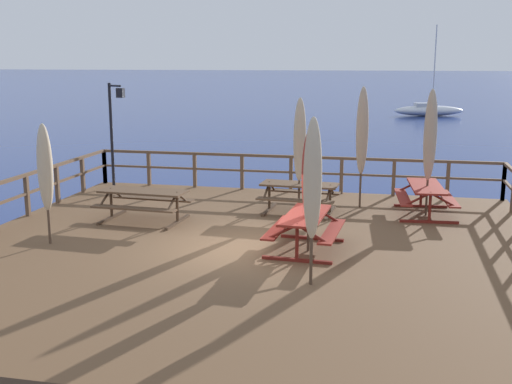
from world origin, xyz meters
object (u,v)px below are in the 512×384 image
picnic_table_back_right (426,193)px  picnic_table_mid_right (144,198)px  patio_umbrella_tall_front (300,140)px  patio_umbrella_short_front (362,131)px  patio_umbrella_short_mid (430,136)px  picnic_table_back_left (305,224)px  patio_umbrella_tall_mid_right (309,175)px  patio_umbrella_tall_mid_left (313,180)px  lamp_post_hooked (115,120)px  patio_umbrella_tall_back_left (45,168)px  sailboat_distant (428,110)px  picnic_table_front_right (299,191)px

picnic_table_back_right → picnic_table_mid_right: bearing=-162.7°
picnic_table_mid_right → patio_umbrella_tall_front: (3.59, 1.64, 1.32)m
patio_umbrella_short_front → patio_umbrella_short_mid: bearing=-17.8°
picnic_table_back_right → picnic_table_back_left: bearing=-125.1°
patio_umbrella_tall_mid_right → picnic_table_back_right: bearing=56.0°
picnic_table_mid_right → patio_umbrella_tall_mid_left: 5.94m
lamp_post_hooked → picnic_table_back_right: bearing=-9.5°
patio_umbrella_tall_mid_left → patio_umbrella_tall_back_left: bearing=167.2°
picnic_table_back_right → patio_umbrella_short_mid: (0.03, -0.06, 1.46)m
patio_umbrella_short_mid → patio_umbrella_short_front: bearing=162.2°
sailboat_distant → picnic_table_mid_right: bearing=-101.9°
lamp_post_hooked → picnic_table_back_left: bearing=-38.5°
picnic_table_back_right → picnic_table_front_right: 3.20m
patio_umbrella_tall_mid_right → picnic_table_mid_right: bearing=159.2°
sailboat_distant → picnic_table_back_left: bearing=-96.2°
patio_umbrella_short_mid → patio_umbrella_tall_mid_left: bearing=-111.6°
patio_umbrella_tall_front → sailboat_distant: size_ratio=0.38×
patio_umbrella_tall_mid_left → sailboat_distant: size_ratio=0.38×
patio_umbrella_short_mid → sailboat_distant: size_ratio=0.41×
lamp_post_hooked → sailboat_distant: 40.90m
patio_umbrella_short_mid → patio_umbrella_tall_mid_left: size_ratio=1.08×
lamp_post_hooked → patio_umbrella_tall_mid_right: bearing=-38.5°
picnic_table_mid_right → patio_umbrella_tall_front: patio_umbrella_tall_front is taller
picnic_table_back_right → picnic_table_front_right: same height
picnic_table_back_right → patio_umbrella_tall_back_left: bearing=-151.5°
patio_umbrella_tall_mid_right → patio_umbrella_tall_back_left: bearing=-173.4°
picnic_table_front_right → lamp_post_hooked: size_ratio=0.64×
picnic_table_mid_right → patio_umbrella_tall_front: 4.16m
picnic_table_front_right → sailboat_distant: bearing=82.5°
patio_umbrella_tall_mid_right → lamp_post_hooked: lamp_post_hooked is taller
patio_umbrella_tall_mid_right → patio_umbrella_tall_front: patio_umbrella_tall_front is taller
picnic_table_back_right → patio_umbrella_short_front: (-1.67, 0.49, 1.47)m
patio_umbrella_short_front → sailboat_distant: sailboat_distant is taller
patio_umbrella_tall_mid_right → patio_umbrella_tall_mid_left: size_ratio=0.85×
picnic_table_back_right → patio_umbrella_short_front: patio_umbrella_short_front is taller
patio_umbrella_tall_mid_left → sailboat_distant: sailboat_distant is taller
picnic_table_mid_right → patio_umbrella_tall_back_left: (-1.24, -2.25, 1.08)m
patio_umbrella_tall_front → sailboat_distant: (5.41, 41.21, -2.25)m
picnic_table_mid_right → patio_umbrella_short_mid: size_ratio=0.69×
picnic_table_front_right → patio_umbrella_tall_mid_right: 3.50m
patio_umbrella_tall_mid_left → patio_umbrella_short_front: bearing=85.0°
patio_umbrella_short_front → lamp_post_hooked: size_ratio=1.00×
picnic_table_back_left → patio_umbrella_tall_mid_left: 2.43m
lamp_post_hooked → patio_umbrella_short_front: bearing=-8.0°
picnic_table_back_left → patio_umbrella_tall_mid_right: 1.04m
patio_umbrella_tall_front → patio_umbrella_short_mid: bearing=7.2°
patio_umbrella_short_mid → patio_umbrella_tall_mid_right: (-2.53, -3.66, -0.43)m
picnic_table_mid_right → sailboat_distant: 43.79m
patio_umbrella_tall_mid_right → patio_umbrella_tall_front: bearing=101.6°
lamp_post_hooked → patio_umbrella_short_mid: bearing=-9.9°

